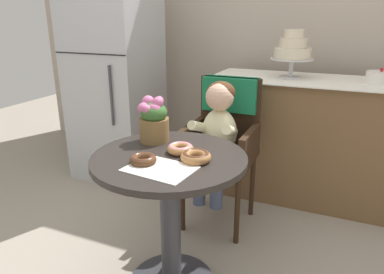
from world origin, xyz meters
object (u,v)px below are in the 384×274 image
cafe_table (170,197)px  wicker_chair (225,128)px  flower_vase (154,119)px  refrigerator (115,77)px  seated_child (217,129)px  donut_mid (180,148)px  round_layer_cake (380,78)px  tiered_cake_stand (293,50)px  donut_front (196,156)px  donut_side (143,159)px

cafe_table → wicker_chair: size_ratio=0.75×
cafe_table → flower_vase: bearing=136.6°
refrigerator → wicker_chair: bearing=-17.9°
seated_child → flower_vase: 0.51m
flower_vase → seated_child: bearing=67.1°
seated_child → refrigerator: refrigerator is taller
donut_mid → round_layer_cake: size_ratio=0.69×
flower_vase → tiered_cake_stand: 1.28m
tiered_cake_stand → seated_child: bearing=-113.5°
cafe_table → tiered_cake_stand: tiered_cake_stand is taller
donut_front → round_layer_cake: 1.52m
donut_mid → tiered_cake_stand: size_ratio=0.37×
cafe_table → seated_child: (0.03, 0.60, 0.17)m
donut_front → flower_vase: (-0.30, 0.16, 0.09)m
cafe_table → wicker_chair: 0.76m
wicker_chair → refrigerator: bearing=156.4°
donut_mid → flower_vase: 0.24m
wicker_chair → flower_vase: size_ratio=4.14×
donut_front → donut_mid: 0.12m
seated_child → tiered_cake_stand: size_ratio=2.15×
cafe_table → tiered_cake_stand: (0.33, 1.30, 0.59)m
round_layer_cake → tiered_cake_stand: bearing=178.2°
seated_child → refrigerator: 1.20m
tiered_cake_stand → refrigerator: 1.42m
donut_front → flower_vase: bearing=151.2°
wicker_chair → donut_side: wicker_chair is taller
donut_mid → tiered_cake_stand: tiered_cake_stand is taller
donut_front → refrigerator: size_ratio=0.08×
donut_mid → donut_side: donut_mid is taller
round_layer_cake → seated_child: bearing=-142.2°
donut_mid → flower_vase: size_ratio=0.54×
flower_vase → refrigerator: 1.30m
donut_front → donut_side: (-0.20, -0.11, -0.00)m
seated_child → round_layer_cake: round_layer_cake is taller
donut_side → refrigerator: size_ratio=0.07×
cafe_table → donut_front: bearing=-5.1°
seated_child → flower_vase: (-0.19, -0.44, 0.16)m
donut_front → round_layer_cake: round_layer_cake is taller
cafe_table → donut_side: size_ratio=6.13×
wicker_chair → seated_child: bearing=-95.6°
cafe_table → donut_mid: bearing=58.3°
donut_side → tiered_cake_stand: size_ratio=0.35×
refrigerator → tiered_cake_stand: bearing=8.2°
round_layer_cake → donut_mid: bearing=-125.5°
donut_front → round_layer_cake: bearing=59.2°
wicker_chair → donut_side: bearing=-101.4°
seated_child → round_layer_cake: 1.15m
seated_child → donut_mid: (0.01, -0.54, 0.06)m
flower_vase → wicker_chair: bearing=72.6°
cafe_table → seated_child: bearing=87.5°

